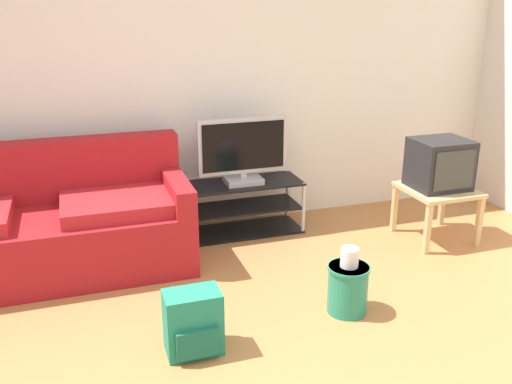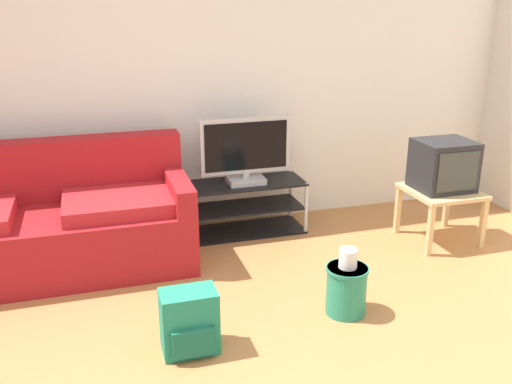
{
  "view_description": "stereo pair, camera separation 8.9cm",
  "coord_description": "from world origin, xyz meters",
  "px_view_note": "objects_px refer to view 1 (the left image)",
  "views": [
    {
      "loc": [
        -0.71,
        -2.05,
        1.85
      ],
      "look_at": [
        0.39,
        1.29,
        0.64
      ],
      "focal_mm": 39.46,
      "sensor_mm": 36.0,
      "label": 1
    },
    {
      "loc": [
        -0.62,
        -2.07,
        1.85
      ],
      "look_at": [
        0.39,
        1.29,
        0.64
      ],
      "focal_mm": 39.46,
      "sensor_mm": 36.0,
      "label": 2
    }
  ],
  "objects_px": {
    "crt_tv": "(440,164)",
    "cleaning_bucket": "(348,285)",
    "tv_stand": "(243,207)",
    "side_table": "(438,196)",
    "flat_tv": "(243,152)",
    "couch": "(39,228)",
    "backpack": "(193,323)"
  },
  "relations": [
    {
      "from": "tv_stand",
      "to": "side_table",
      "type": "bearing_deg",
      "value": -23.12
    },
    {
      "from": "flat_tv",
      "to": "couch",
      "type": "bearing_deg",
      "value": -172.29
    },
    {
      "from": "backpack",
      "to": "tv_stand",
      "type": "bearing_deg",
      "value": 71.75
    },
    {
      "from": "tv_stand",
      "to": "side_table",
      "type": "height_order",
      "value": "tv_stand"
    },
    {
      "from": "couch",
      "to": "crt_tv",
      "type": "xyz_separation_m",
      "value": [
        3.0,
        -0.36,
        0.29
      ]
    },
    {
      "from": "tv_stand",
      "to": "side_table",
      "type": "relative_size",
      "value": 1.83
    },
    {
      "from": "side_table",
      "to": "couch",
      "type": "bearing_deg",
      "value": 172.77
    },
    {
      "from": "cleaning_bucket",
      "to": "tv_stand",
      "type": "bearing_deg",
      "value": 99.79
    },
    {
      "from": "flat_tv",
      "to": "backpack",
      "type": "height_order",
      "value": "flat_tv"
    },
    {
      "from": "backpack",
      "to": "side_table",
      "type": "bearing_deg",
      "value": 30.6
    },
    {
      "from": "side_table",
      "to": "cleaning_bucket",
      "type": "bearing_deg",
      "value": -146.04
    },
    {
      "from": "side_table",
      "to": "crt_tv",
      "type": "distance_m",
      "value": 0.26
    },
    {
      "from": "tv_stand",
      "to": "cleaning_bucket",
      "type": "height_order",
      "value": "tv_stand"
    },
    {
      "from": "couch",
      "to": "cleaning_bucket",
      "type": "height_order",
      "value": "couch"
    },
    {
      "from": "flat_tv",
      "to": "crt_tv",
      "type": "distance_m",
      "value": 1.55
    },
    {
      "from": "side_table",
      "to": "backpack",
      "type": "height_order",
      "value": "side_table"
    },
    {
      "from": "crt_tv",
      "to": "cleaning_bucket",
      "type": "xyz_separation_m",
      "value": [
        -1.19,
        -0.82,
        -0.44
      ]
    },
    {
      "from": "side_table",
      "to": "backpack",
      "type": "distance_m",
      "value": 2.38
    },
    {
      "from": "flat_tv",
      "to": "crt_tv",
      "type": "relative_size",
      "value": 1.73
    },
    {
      "from": "flat_tv",
      "to": "backpack",
      "type": "bearing_deg",
      "value": -116.41
    },
    {
      "from": "crt_tv",
      "to": "cleaning_bucket",
      "type": "relative_size",
      "value": 0.99
    },
    {
      "from": "flat_tv",
      "to": "side_table",
      "type": "height_order",
      "value": "flat_tv"
    },
    {
      "from": "tv_stand",
      "to": "cleaning_bucket",
      "type": "xyz_separation_m",
      "value": [
        0.24,
        -1.42,
        -0.04
      ]
    },
    {
      "from": "flat_tv",
      "to": "crt_tv",
      "type": "xyz_separation_m",
      "value": [
        1.44,
        -0.57,
        -0.07
      ]
    },
    {
      "from": "tv_stand",
      "to": "side_table",
      "type": "xyz_separation_m",
      "value": [
        1.44,
        -0.61,
        0.15
      ]
    },
    {
      "from": "crt_tv",
      "to": "couch",
      "type": "bearing_deg",
      "value": 173.08
    },
    {
      "from": "tv_stand",
      "to": "backpack",
      "type": "xyz_separation_m",
      "value": [
        -0.75,
        -1.53,
        -0.04
      ]
    },
    {
      "from": "couch",
      "to": "side_table",
      "type": "height_order",
      "value": "couch"
    },
    {
      "from": "backpack",
      "to": "crt_tv",
      "type": "bearing_deg",
      "value": 30.96
    },
    {
      "from": "couch",
      "to": "cleaning_bucket",
      "type": "bearing_deg",
      "value": -33.27
    },
    {
      "from": "backpack",
      "to": "cleaning_bucket",
      "type": "height_order",
      "value": "cleaning_bucket"
    },
    {
      "from": "flat_tv",
      "to": "crt_tv",
      "type": "height_order",
      "value": "flat_tv"
    }
  ]
}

